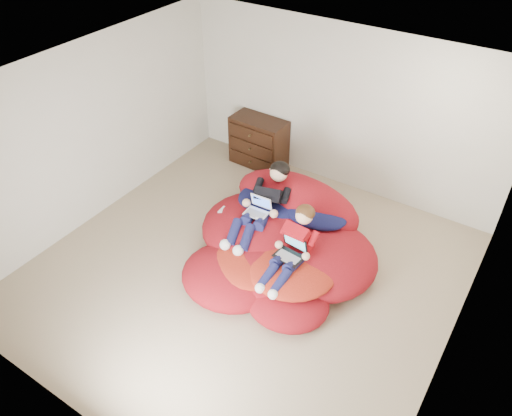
{
  "coord_description": "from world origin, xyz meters",
  "views": [
    {
      "loc": [
        2.61,
        -3.75,
        4.58
      ],
      "look_at": [
        -0.12,
        0.44,
        0.7
      ],
      "focal_mm": 35.0,
      "sensor_mm": 36.0,
      "label": 1
    }
  ],
  "objects": [
    {
      "name": "power_adapter",
      "position": [
        -0.62,
        0.44,
        0.42
      ],
      "size": [
        0.16,
        0.16,
        0.06
      ],
      "primitive_type": "cube",
      "rotation": [
        0.0,
        0.0,
        0.07
      ],
      "color": "silver",
      "rests_on": "beanbag_pile"
    },
    {
      "name": "dresser",
      "position": [
        -1.26,
        2.25,
        0.41
      ],
      "size": [
        0.93,
        0.53,
        0.82
      ],
      "color": "black",
      "rests_on": "ground"
    },
    {
      "name": "beanbag_pile",
      "position": [
        0.24,
        0.49,
        0.25
      ],
      "size": [
        2.47,
        2.42,
        0.9
      ],
      "color": "maroon",
      "rests_on": "ground"
    },
    {
      "name": "younger_boy",
      "position": [
        0.58,
        0.17,
        0.64
      ],
      "size": [
        0.33,
        1.02,
        0.73
      ],
      "color": "red",
      "rests_on": "beanbag_pile"
    },
    {
      "name": "room_shell",
      "position": [
        0.0,
        0.0,
        0.22
      ],
      "size": [
        5.1,
        5.1,
        2.77
      ],
      "color": "gray",
      "rests_on": "ground"
    },
    {
      "name": "cream_pillow",
      "position": [
        -0.26,
        1.29,
        0.62
      ],
      "size": [
        0.48,
        0.3,
        0.3
      ],
      "primitive_type": "ellipsoid",
      "color": "white",
      "rests_on": "beanbag_pile"
    },
    {
      "name": "laptop_black",
      "position": [
        0.58,
        0.13,
        0.57
      ],
      "size": [
        0.36,
        0.33,
        0.24
      ],
      "color": "black",
      "rests_on": "younger_boy"
    },
    {
      "name": "laptop_white",
      "position": [
        -0.14,
        0.52,
        0.63
      ],
      "size": [
        0.3,
        0.27,
        0.22
      ],
      "color": "silver",
      "rests_on": "older_boy"
    },
    {
      "name": "older_boy",
      "position": [
        -0.14,
        0.67,
        0.67
      ],
      "size": [
        0.46,
        1.33,
        0.71
      ],
      "color": "black",
      "rests_on": "beanbag_pile"
    }
  ]
}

